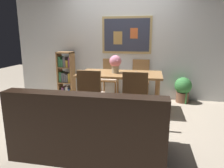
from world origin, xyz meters
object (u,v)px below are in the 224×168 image
object	(u,v)px
dining_chair_near_left	(91,92)
tv_remote	(136,73)
leather_couch	(90,130)
dining_chair_near_right	(135,94)
dining_chair_far_left	(110,75)
potted_ivy	(183,89)
dining_chair_far_right	(140,76)
bookshelf	(66,76)
dining_table	(120,78)
flower_vase	(115,63)

from	to	relation	value
dining_chair_near_left	tv_remote	size ratio (longest dim) A/B	5.70
leather_couch	dining_chair_near_right	bearing A→B (deg)	61.94
dining_chair_far_left	potted_ivy	bearing A→B (deg)	-2.41
dining_chair_near_right	dining_chair_far_left	size ratio (longest dim) A/B	1.00
dining_chair_far_right	dining_chair_near_left	world-z (taller)	same
dining_chair_far_left	bookshelf	size ratio (longest dim) A/B	0.85
dining_table	dining_chair_near_right	world-z (taller)	dining_chair_near_right
dining_chair_far_left	leather_couch	xyz separation A→B (m)	(0.24, -2.44, -0.23)
tv_remote	leather_couch	bearing A→B (deg)	-103.81
leather_couch	flower_vase	size ratio (longest dim) A/B	5.27
leather_couch	bookshelf	bearing A→B (deg)	119.06
dining_table	flower_vase	xyz separation A→B (m)	(-0.09, -0.01, 0.30)
dining_chair_far_right	bookshelf	distance (m)	1.74
dining_chair_far_left	leather_couch	size ratio (longest dim) A/B	0.51
dining_chair_near_left	dining_chair_near_right	distance (m)	0.73
flower_vase	dining_chair_near_left	bearing A→B (deg)	-110.73
potted_ivy	bookshelf	bearing A→B (deg)	-178.20
dining_table	tv_remote	xyz separation A→B (m)	(0.30, 0.03, 0.11)
flower_vase	potted_ivy	bearing A→B (deg)	28.02
dining_chair_near_right	potted_ivy	world-z (taller)	dining_chair_near_right
dining_table	bookshelf	world-z (taller)	bookshelf
dining_chair_near_left	flower_vase	xyz separation A→B (m)	(0.28, 0.73, 0.40)
dining_table	dining_chair_far_left	xyz separation A→B (m)	(-0.36, 0.79, -0.10)
dining_chair_far_left	dining_chair_near_right	bearing A→B (deg)	-65.02
dining_chair_far_left	tv_remote	bearing A→B (deg)	-49.11
dining_table	dining_chair_far_right	distance (m)	0.84
potted_ivy	dining_chair_near_right	bearing A→B (deg)	-122.22
dining_chair_near_left	potted_ivy	size ratio (longest dim) A/B	1.64
leather_couch	tv_remote	bearing A→B (deg)	76.19
dining_table	dining_chair_far_left	distance (m)	0.87
tv_remote	bookshelf	bearing A→B (deg)	160.34
dining_table	potted_ivy	world-z (taller)	dining_table
tv_remote	dining_chair_far_right	bearing A→B (deg)	85.75
dining_chair_near_left	leather_couch	distance (m)	0.96
flower_vase	dining_chair_near_right	bearing A→B (deg)	-58.54
leather_couch	bookshelf	size ratio (longest dim) A/B	1.67
dining_chair_far_right	leather_couch	xyz separation A→B (m)	(-0.47, -2.41, -0.23)
potted_ivy	tv_remote	distance (m)	1.28
dining_table	leather_couch	distance (m)	1.68
dining_table	potted_ivy	xyz separation A→B (m)	(1.29, 0.72, -0.34)
bookshelf	tv_remote	size ratio (longest dim) A/B	6.73
potted_ivy	dining_chair_near_left	bearing A→B (deg)	-138.50
bookshelf	potted_ivy	distance (m)	2.68
dining_table	leather_couch	xyz separation A→B (m)	(-0.12, -1.65, -0.33)
potted_ivy	flower_vase	size ratio (longest dim) A/B	1.63
dining_chair_far_left	bookshelf	xyz separation A→B (m)	(-1.03, -0.15, -0.03)
leather_couch	bookshelf	world-z (taller)	bookshelf
dining_table	bookshelf	distance (m)	1.53
dining_chair_far_left	dining_chair_near_left	bearing A→B (deg)	-90.38
dining_table	bookshelf	xyz separation A→B (m)	(-1.39, 0.64, -0.13)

